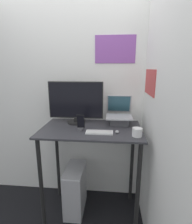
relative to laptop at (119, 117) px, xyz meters
name	(u,v)px	position (x,y,z in m)	size (l,w,h in m)	color
wall_back	(95,101)	(-0.30, 0.22, 0.14)	(6.00, 0.06, 2.60)	white
wall_side_right	(161,119)	(0.32, -0.51, 0.13)	(0.06, 6.00, 2.60)	white
desk	(91,145)	(-0.30, -0.19, -0.28)	(1.07, 0.65, 1.08)	#333338
laptop	(119,117)	(0.00, 0.00, 0.00)	(0.29, 0.34, 0.31)	#4C4C51
monitor	(76,104)	(-0.50, -0.02, 0.15)	(0.62, 0.20, 0.48)	black
keyboard	(99,132)	(-0.20, -0.32, -0.07)	(0.27, 0.10, 0.02)	white
mouse	(117,132)	(-0.03, -0.31, -0.07)	(0.04, 0.06, 0.03)	#99999E
cell_phone	(81,125)	(-0.40, -0.26, -0.02)	(0.08, 0.06, 0.17)	#4C4C51
computer_tower	(75,189)	(-0.50, -0.16, -0.88)	(0.21, 0.43, 0.57)	silver
mug	(137,132)	(0.16, -0.38, -0.04)	(0.09, 0.09, 0.08)	white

